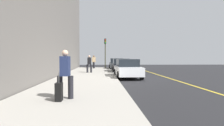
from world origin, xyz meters
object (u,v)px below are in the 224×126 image
Objects in this scene: pedestrian_tan_coat at (94,61)px; traffic_light_pole at (105,48)px; parked_car_black at (121,66)px; pedestrian_navy_coat at (65,73)px; parked_car_white at (128,69)px; pedestrian_black_coat at (89,63)px; rolling_suitcase at (59,92)px; parked_car_charcoal at (116,64)px.

traffic_light_pole is (0.56, 1.57, 1.79)m from pedestrian_tan_coat.
pedestrian_navy_coat is at bearing -13.63° from parked_car_black.
traffic_light_pole reaches higher than parked_car_white.
parked_car_white is 11.38m from traffic_light_pole.
parked_car_white is 5.09m from pedestrian_black_coat.
pedestrian_navy_coat reaches higher than parked_car_black.
parked_car_white is 9.06m from pedestrian_navy_coat.
pedestrian_black_coat is at bearing -0.87° from pedestrian_tan_coat.
traffic_light_pole is at bearing 174.49° from rolling_suitcase.
parked_car_black is at bearing 179.98° from parked_car_white.
pedestrian_black_coat is 12.67m from rolling_suitcase.
parked_car_white is 9.46m from rolling_suitcase.
parked_car_white is at bearing 158.18° from pedestrian_navy_coat.
parked_car_white is at bearing -0.02° from parked_car_black.
parked_car_black is 1.03× the size of traffic_light_pole.
parked_car_black is at bearing 15.97° from traffic_light_pole.
pedestrian_black_coat reaches higher than parked_car_white.
parked_car_black is at bearing 27.29° from pedestrian_tan_coat.
parked_car_black and parked_car_white have the same top height.
parked_car_charcoal is 1.15× the size of traffic_light_pole.
traffic_light_pole reaches higher than parked_car_black.
parked_car_white is at bearing 0.47° from parked_car_charcoal.
traffic_light_pole reaches higher than pedestrian_navy_coat.
pedestrian_tan_coat reaches higher than rolling_suitcase.
pedestrian_black_coat is (1.60, -3.29, 0.29)m from parked_car_black.
pedestrian_navy_coat is 0.44× the size of traffic_light_pole.
parked_car_black is at bearing 115.88° from pedestrian_black_coat.
parked_car_white is 4.28× the size of rolling_suitcase.
pedestrian_tan_coat is 20.41m from rolling_suitcase.
traffic_light_pole reaches higher than pedestrian_tan_coat.
parked_car_black is 6.92m from pedestrian_tan_coat.
pedestrian_tan_coat reaches higher than parked_car_white.
traffic_light_pole is at bearing 166.77° from pedestrian_black_coat.
pedestrian_black_coat is (7.20, -3.20, 0.29)m from parked_car_charcoal.
parked_car_white is at bearing 8.21° from traffic_light_pole.
pedestrian_navy_coat is 19.63m from traffic_light_pole.
parked_car_charcoal reaches higher than rolling_suitcase.
pedestrian_tan_coat is 20.02m from pedestrian_navy_coat.
pedestrian_black_coat is at bearing 178.98° from rolling_suitcase.
pedestrian_navy_coat is (8.40, -3.36, 0.34)m from parked_car_white.
parked_car_black is 6.19m from traffic_light_pole.
pedestrian_tan_coat reaches higher than pedestrian_navy_coat.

